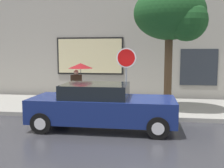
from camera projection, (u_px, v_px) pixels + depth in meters
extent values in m
plane|color=#333338|center=(142.00, 128.00, 8.36)|extent=(60.00, 60.00, 0.00)
cube|color=gray|center=(144.00, 107.00, 11.30)|extent=(20.00, 4.00, 0.15)
cube|color=#9E998E|center=(146.00, 31.00, 13.36)|extent=(20.00, 0.40, 7.00)
cube|color=black|center=(90.00, 56.00, 13.70)|extent=(3.52, 0.06, 1.93)
cube|color=beige|center=(90.00, 56.00, 13.67)|extent=(3.36, 0.03, 1.77)
cube|color=#262B33|center=(199.00, 67.00, 12.98)|extent=(1.80, 0.04, 1.80)
cube|color=navy|center=(103.00, 109.00, 8.33)|extent=(4.52, 1.79, 0.73)
cube|color=black|center=(96.00, 91.00, 8.29)|extent=(2.03, 1.58, 0.43)
cylinder|color=black|center=(156.00, 114.00, 8.93)|extent=(0.64, 0.22, 0.64)
cylinder|color=silver|center=(156.00, 114.00, 8.93)|extent=(0.35, 0.24, 0.35)
cylinder|color=black|center=(158.00, 128.00, 7.31)|extent=(0.64, 0.22, 0.64)
cylinder|color=silver|center=(158.00, 128.00, 7.31)|extent=(0.35, 0.24, 0.35)
cylinder|color=black|center=(60.00, 111.00, 9.42)|extent=(0.64, 0.22, 0.64)
cylinder|color=silver|center=(60.00, 111.00, 9.42)|extent=(0.35, 0.24, 0.35)
cylinder|color=black|center=(41.00, 123.00, 7.80)|extent=(0.64, 0.22, 0.64)
cylinder|color=silver|center=(41.00, 123.00, 7.80)|extent=(0.35, 0.24, 0.35)
cylinder|color=black|center=(74.00, 96.00, 11.37)|extent=(0.14, 0.14, 0.77)
cylinder|color=black|center=(79.00, 96.00, 11.34)|extent=(0.14, 0.14, 0.77)
cube|color=black|center=(76.00, 81.00, 11.28)|extent=(0.45, 0.22, 0.55)
sphere|color=tan|center=(76.00, 72.00, 11.23)|extent=(0.21, 0.21, 0.21)
cylinder|color=#4C4C51|center=(81.00, 75.00, 11.22)|extent=(0.02, 0.02, 0.90)
cone|color=maroon|center=(81.00, 66.00, 11.17)|extent=(1.05, 1.05, 0.22)
cylinder|color=#4C3823|center=(168.00, 72.00, 10.28)|extent=(0.30, 0.30, 3.02)
ellipsoid|color=#19471E|center=(170.00, 13.00, 10.02)|extent=(2.75, 2.34, 2.06)
sphere|color=#19471E|center=(187.00, 21.00, 9.63)|extent=(1.51, 1.51, 1.51)
cylinder|color=gray|center=(126.00, 80.00, 10.13)|extent=(0.07, 0.07, 2.41)
cylinder|color=white|center=(126.00, 58.00, 9.99)|extent=(0.76, 0.02, 0.76)
cylinder|color=red|center=(126.00, 58.00, 9.97)|extent=(0.66, 0.02, 0.66)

